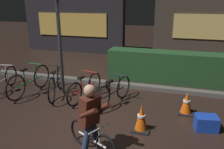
{
  "coord_description": "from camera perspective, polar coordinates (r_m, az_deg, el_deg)",
  "views": [
    {
      "loc": [
        1.65,
        -4.23,
        2.54
      ],
      "look_at": [
        0.2,
        0.6,
        0.9
      ],
      "focal_mm": 36.84,
      "sensor_mm": 36.0,
      "label": 1
    }
  ],
  "objects": [
    {
      "name": "sidewalk_curb",
      "position": [
        7.08,
        2.18,
        -2.5
      ],
      "size": [
        12.0,
        0.24,
        0.12
      ],
      "primitive_type": "cube",
      "color": "#56544F",
      "rests_on": "ground"
    },
    {
      "name": "street_post",
      "position": [
        6.36,
        -12.75,
        6.49
      ],
      "size": [
        0.1,
        0.1,
        2.63
      ],
      "primitive_type": "cylinder",
      "color": "#2D2D33",
      "rests_on": "ground"
    },
    {
      "name": "traffic_cone_near",
      "position": [
        4.75,
        7.29,
        -10.7
      ],
      "size": [
        0.36,
        0.36,
        0.56
      ],
      "color": "black",
      "rests_on": "ground"
    },
    {
      "name": "parked_bike_left_mid",
      "position": [
        6.87,
        -19.77,
        -1.54
      ],
      "size": [
        0.46,
        1.76,
        0.81
      ],
      "rotation": [
        0.0,
        0.0,
        1.48
      ],
      "color": "black",
      "rests_on": "ground"
    },
    {
      "name": "parked_bike_center_right",
      "position": [
        6.13,
        -6.71,
        -3.28
      ],
      "size": [
        0.46,
        1.52,
        0.71
      ],
      "rotation": [
        0.0,
        0.0,
        1.37
      ],
      "color": "black",
      "rests_on": "ground"
    },
    {
      "name": "ground_plane",
      "position": [
        5.2,
        -4.1,
        -11.27
      ],
      "size": [
        40.0,
        40.0,
        0.0
      ],
      "primitive_type": "plane",
      "color": "black"
    },
    {
      "name": "storefront_left",
      "position": [
        11.94,
        -9.56,
        15.05
      ],
      "size": [
        5.18,
        0.54,
        3.97
      ],
      "color": "#262328",
      "rests_on": "ground"
    },
    {
      "name": "cyclist",
      "position": [
        3.97,
        -5.12,
        -10.84
      ],
      "size": [
        1.07,
        0.67,
        1.25
      ],
      "rotation": [
        0.0,
        0.0,
        -0.48
      ],
      "color": "black",
      "rests_on": "ground"
    },
    {
      "name": "traffic_cone_far",
      "position": [
        5.64,
        17.99,
        -6.77
      ],
      "size": [
        0.36,
        0.36,
        0.54
      ],
      "color": "black",
      "rests_on": "ground"
    },
    {
      "name": "parked_bike_center_left",
      "position": [
        6.53,
        -13.73,
        -2.04
      ],
      "size": [
        0.58,
        1.65,
        0.79
      ],
      "rotation": [
        0.0,
        0.0,
        1.87
      ],
      "color": "black",
      "rests_on": "ground"
    },
    {
      "name": "blue_crate",
      "position": [
        5.16,
        22.34,
        -11.05
      ],
      "size": [
        0.49,
        0.39,
        0.3
      ],
      "primitive_type": "cube",
      "rotation": [
        0.0,
        0.0,
        0.17
      ],
      "color": "#193DB7",
      "rests_on": "ground"
    },
    {
      "name": "parked_bike_right_mid",
      "position": [
        5.82,
        0.36,
        -4.32
      ],
      "size": [
        0.57,
        1.5,
        0.72
      ],
      "rotation": [
        0.0,
        0.0,
        1.25
      ],
      "color": "black",
      "rests_on": "ground"
    },
    {
      "name": "parked_bike_leftmost",
      "position": [
        7.39,
        -25.62,
        -1.23
      ],
      "size": [
        0.46,
        1.54,
        0.72
      ],
      "rotation": [
        0.0,
        0.0,
        1.72
      ],
      "color": "black",
      "rests_on": "ground"
    },
    {
      "name": "hedge_row",
      "position": [
        7.61,
        17.22,
        1.55
      ],
      "size": [
        4.8,
        0.7,
        0.98
      ],
      "primitive_type": "cube",
      "color": "#214723",
      "rests_on": "ground"
    }
  ]
}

